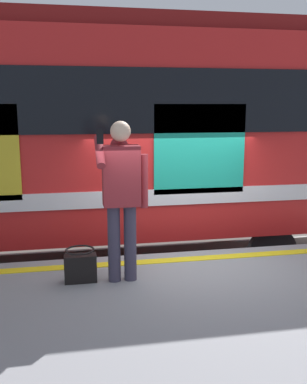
{
  "coord_description": "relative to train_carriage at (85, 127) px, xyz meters",
  "views": [
    {
      "loc": [
        1.42,
        5.45,
        2.97
      ],
      "look_at": [
        0.45,
        0.3,
        1.92
      ],
      "focal_mm": 40.86,
      "sensor_mm": 36.0,
      "label": 1
    }
  ],
  "objects": [
    {
      "name": "ground_plane",
      "position": [
        -1.19,
        2.14,
        -2.58
      ],
      "size": [
        26.48,
        26.48,
        0.0
      ],
      "primitive_type": "plane",
      "color": "#4C4742"
    },
    {
      "name": "platform",
      "position": [
        -1.19,
        4.04,
        -2.08
      ],
      "size": [
        17.65,
        3.8,
        1.02
      ],
      "primitive_type": "cube",
      "color": "gray",
      "rests_on": "ground"
    },
    {
      "name": "safety_line",
      "position": [
        -1.19,
        2.44,
        -1.56
      ],
      "size": [
        17.3,
        0.16,
        0.01
      ],
      "primitive_type": "cube",
      "color": "yellow",
      "rests_on": "platform"
    },
    {
      "name": "track_rail_near",
      "position": [
        -1.19,
        0.71,
        -2.5
      ],
      "size": [
        22.95,
        0.08,
        0.16
      ],
      "primitive_type": "cube",
      "color": "slate",
      "rests_on": "ground"
    },
    {
      "name": "track_rail_far",
      "position": [
        -1.19,
        -0.72,
        -2.5
      ],
      "size": [
        22.95,
        0.08,
        0.16
      ],
      "primitive_type": "cube",
      "color": "slate",
      "rests_on": "ground"
    },
    {
      "name": "train_carriage",
      "position": [
        0.0,
        0.0,
        0.0
      ],
      "size": [
        9.13,
        3.01,
        4.1
      ],
      "color": "red",
      "rests_on": "ground"
    },
    {
      "name": "passenger",
      "position": [
        -0.29,
        2.94,
        -0.51
      ],
      "size": [
        0.57,
        0.55,
        1.78
      ],
      "color": "#383347",
      "rests_on": "platform"
    },
    {
      "name": "handbag",
      "position": [
        0.18,
        2.9,
        -1.39
      ],
      "size": [
        0.36,
        0.32,
        0.38
      ],
      "color": "black",
      "rests_on": "platform"
    }
  ]
}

